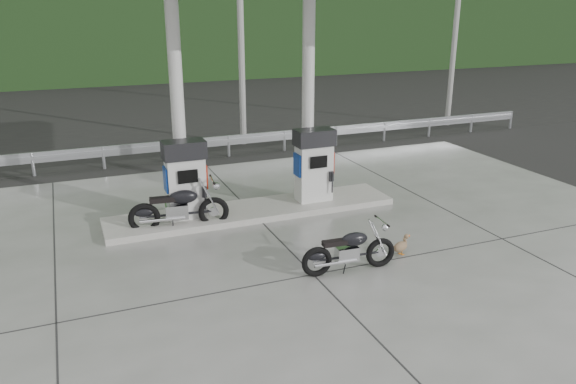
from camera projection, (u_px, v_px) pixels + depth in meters
name	position (u px, v px, depth m)	size (l,w,h in m)	color
ground	(293.00, 255.00, 11.42)	(160.00, 160.00, 0.00)	black
forecourt_apron	(293.00, 254.00, 11.42)	(18.00, 14.00, 0.02)	slate
pump_island	(253.00, 211.00, 13.59)	(7.00, 1.40, 0.15)	#9E9C93
gas_pump_left	(186.00, 180.00, 12.71)	(0.95, 0.55, 1.80)	silver
gas_pump_right	(314.00, 165.00, 13.85)	(0.95, 0.55, 1.80)	silver
canopy_column_left	(178.00, 107.00, 12.55)	(0.30, 0.30, 5.00)	white
canopy_column_right	(308.00, 98.00, 13.69)	(0.30, 0.30, 5.00)	white
guardrail	(199.00, 138.00, 18.22)	(26.00, 0.16, 1.42)	#A4A7AC
road	(178.00, 137.00, 21.52)	(60.00, 7.00, 0.01)	black
utility_pole_b	(241.00, 30.00, 19.21)	(0.22, 0.22, 8.00)	gray
utility_pole_c	(456.00, 26.00, 22.42)	(0.22, 0.22, 8.00)	gray
tree_band	(118.00, 34.00, 36.82)	(80.00, 6.00, 6.00)	black
forested_hills	(92.00, 49.00, 64.13)	(100.00, 40.00, 140.00)	black
motorcycle_left	(349.00, 251.00, 10.55)	(1.77, 0.56, 0.84)	black
motorcycle_right	(179.00, 208.00, 12.52)	(2.09, 0.66, 0.99)	black
duck	(400.00, 247.00, 11.32)	(0.48, 0.13, 0.34)	brown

